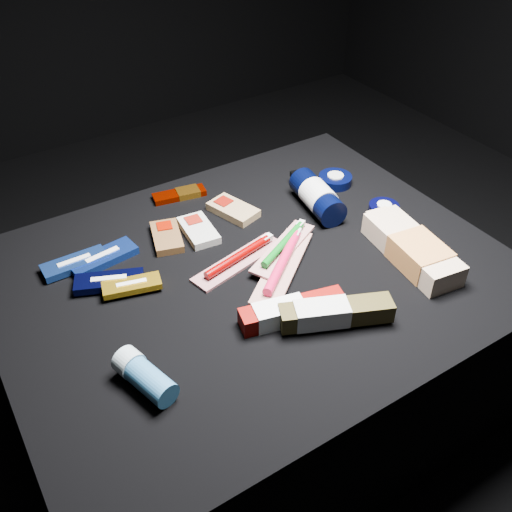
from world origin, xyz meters
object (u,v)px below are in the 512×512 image
bodywash_bottle (413,250)px  lotion_bottle (317,197)px  deodorant_stick (144,376)px  toothpaste_carton_red (288,312)px

bodywash_bottle → lotion_bottle: bearing=109.3°
lotion_bottle → bodywash_bottle: 0.26m
lotion_bottle → bodywash_bottle: size_ratio=0.83×
bodywash_bottle → deodorant_stick: (-0.59, -0.01, -0.00)m
toothpaste_carton_red → lotion_bottle: bearing=58.4°
toothpaste_carton_red → deodorant_stick: bearing=-166.3°
bodywash_bottle → toothpaste_carton_red: (-0.31, -0.01, -0.01)m
lotion_bottle → bodywash_bottle: lotion_bottle is taller
deodorant_stick → toothpaste_carton_red: bearing=-15.0°
lotion_bottle → deodorant_stick: (-0.53, -0.26, -0.01)m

